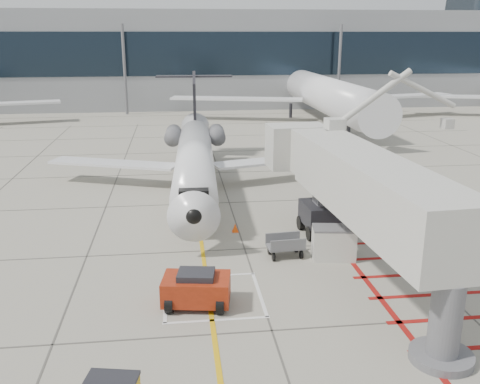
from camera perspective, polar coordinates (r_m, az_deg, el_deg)
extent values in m
plane|color=#9E9988|center=(24.25, 1.72, -9.71)|extent=(260.00, 260.00, 0.00)
cone|color=#F94F0D|center=(30.11, -0.52, -3.82)|extent=(0.36, 0.36, 0.50)
cone|color=#F7610D|center=(28.75, 3.51, -4.91)|extent=(0.33, 0.33, 0.45)
cube|color=gray|center=(92.53, 1.45, 14.22)|extent=(180.00, 28.00, 14.00)
cube|color=black|center=(78.63, 2.98, 14.53)|extent=(180.00, 0.10, 6.00)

